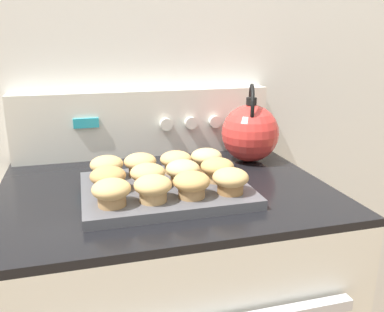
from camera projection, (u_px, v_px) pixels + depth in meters
wall_back at (140, 48)px, 1.21m from camera, size 8.00×0.05×2.40m
control_panel at (146, 123)px, 1.22m from camera, size 0.76×0.07×0.20m
muffin_pan at (165, 190)px, 0.93m from camera, size 0.37×0.29×0.02m
muffin_r0_c0 at (111, 192)px, 0.81m from camera, size 0.08×0.08×0.05m
muffin_r0_c1 at (153, 188)px, 0.83m from camera, size 0.08×0.08×0.05m
muffin_r0_c2 at (192, 184)px, 0.85m from camera, size 0.08×0.08×0.05m
muffin_r0_c3 at (230, 180)px, 0.87m from camera, size 0.08×0.08×0.05m
muffin_r1_c0 at (108, 178)px, 0.88m from camera, size 0.08×0.08×0.05m
muffin_r1_c1 at (148, 175)px, 0.91m from camera, size 0.08×0.08×0.05m
muffin_r1_c2 at (183, 171)px, 0.93m from camera, size 0.08×0.08×0.05m
muffin_r1_c3 at (217, 169)px, 0.95m from camera, size 0.08×0.08×0.05m
muffin_r2_c0 at (107, 166)px, 0.96m from camera, size 0.08×0.08×0.05m
muffin_r2_c1 at (140, 164)px, 0.99m from camera, size 0.08×0.08×0.05m
muffin_r2_c2 at (176, 161)px, 1.00m from camera, size 0.08×0.08×0.05m
muffin_r2_c3 at (206, 159)px, 1.03m from camera, size 0.08×0.08×0.05m
tea_kettle at (250, 132)px, 1.16m from camera, size 0.16×0.19×0.22m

